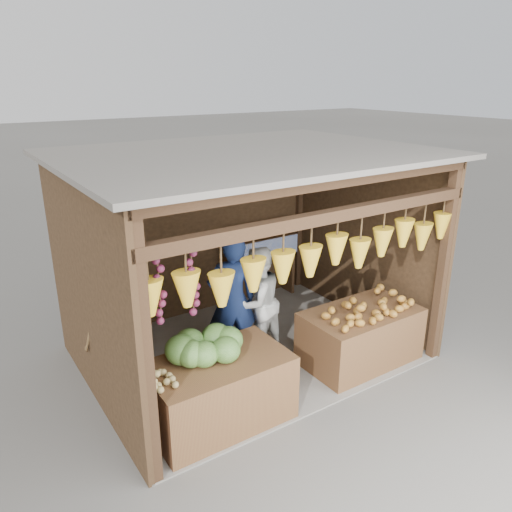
{
  "coord_description": "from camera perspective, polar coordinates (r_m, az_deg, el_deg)",
  "views": [
    {
      "loc": [
        -3.16,
        -4.95,
        3.48
      ],
      "look_at": [
        0.05,
        -0.1,
        1.38
      ],
      "focal_mm": 35.0,
      "sensor_mm": 36.0,
      "label": 1
    }
  ],
  "objects": [
    {
      "name": "counter_right",
      "position": [
        6.57,
        11.8,
        -8.98
      ],
      "size": [
        1.47,
        0.85,
        0.71
      ],
      "primitive_type": "cube",
      "color": "#4C2F19",
      "rests_on": "ground"
    },
    {
      "name": "vendor_seated",
      "position": [
        5.83,
        -16.44,
        -8.12
      ],
      "size": [
        0.57,
        0.4,
        1.11
      ],
      "primitive_type": "imported",
      "rotation": [
        0.0,
        0.0,
        3.22
      ],
      "color": "brown",
      "rests_on": "stool"
    },
    {
      "name": "ground",
      "position": [
        6.82,
        -0.83,
        -10.83
      ],
      "size": [
        80.0,
        80.0,
        0.0
      ],
      "primitive_type": "plane",
      "color": "#514F49",
      "rests_on": "ground"
    },
    {
      "name": "back_shelf",
      "position": [
        7.96,
        0.5,
        0.71
      ],
      "size": [
        1.25,
        0.32,
        1.32
      ],
      "color": "#382314",
      "rests_on": "ground"
    },
    {
      "name": "melon_pile",
      "position": [
        5.17,
        -5.62,
        -10.1
      ],
      "size": [
        1.0,
        0.5,
        0.32
      ],
      "primitive_type": null,
      "color": "#235215",
      "rests_on": "counter_left"
    },
    {
      "name": "tanfruit_pile",
      "position": [
        4.91,
        -11.16,
        -13.45
      ],
      "size": [
        0.34,
        0.4,
        0.13
      ],
      "primitive_type": null,
      "color": "olive",
      "rests_on": "counter_left"
    },
    {
      "name": "counter_left",
      "position": [
        5.42,
        -4.28,
        -15.18
      ],
      "size": [
        1.47,
        0.85,
        0.75
      ],
      "primitive_type": "cube",
      "color": "#522F1B",
      "rests_on": "ground"
    },
    {
      "name": "stool",
      "position": [
        6.17,
        -15.81,
        -13.82
      ],
      "size": [
        0.29,
        0.29,
        0.27
      ],
      "primitive_type": "cube",
      "color": "black",
      "rests_on": "ground"
    },
    {
      "name": "mango_pile",
      "position": [
        6.34,
        12.62,
        -5.42
      ],
      "size": [
        1.4,
        0.64,
        0.22
      ],
      "primitive_type": null,
      "color": "#B13F17",
      "rests_on": "counter_right"
    },
    {
      "name": "woman_standing",
      "position": [
        6.46,
        0.17,
        -5.25
      ],
      "size": [
        0.82,
        0.69,
        1.48
      ],
      "primitive_type": "imported",
      "rotation": [
        0.0,
        0.0,
        3.34
      ],
      "color": "silver",
      "rests_on": "ground"
    },
    {
      "name": "man_standing",
      "position": [
        6.23,
        -2.76,
        -5.07
      ],
      "size": [
        0.72,
        0.57,
        1.72
      ],
      "primitive_type": "imported",
      "rotation": [
        0.0,
        0.0,
        2.86
      ],
      "color": "#132148",
      "rests_on": "ground"
    },
    {
      "name": "stall_structure",
      "position": [
        6.09,
        -0.95,
        2.51
      ],
      "size": [
        4.3,
        3.3,
        2.66
      ],
      "color": "slate",
      "rests_on": "ground"
    }
  ]
}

